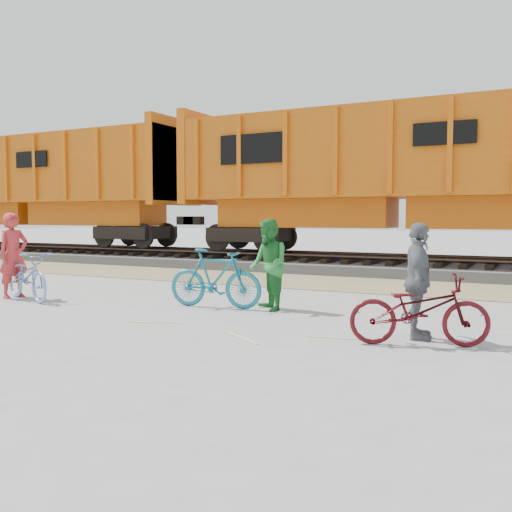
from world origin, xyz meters
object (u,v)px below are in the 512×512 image
at_px(person_woman, 418,281).
at_px(bicycle_maroon, 419,310).
at_px(person_solo, 14,255).
at_px(bicycle_blue, 27,276).
at_px(bicycle_teal, 215,278).
at_px(hopper_car_center, 403,172).
at_px(person_man, 268,265).
at_px(hopper_car_left, 38,185).

bearing_deg(person_woman, bicycle_maroon, -178.25).
xyz_separation_m(person_solo, person_woman, (8.27, -0.27, -0.08)).
relative_size(bicycle_blue, person_solo, 1.05).
distance_m(bicycle_blue, bicycle_teal, 3.99).
bearing_deg(hopper_car_center, person_woman, -76.02).
bearing_deg(person_solo, person_woman, -82.82).
xyz_separation_m(hopper_car_center, person_woman, (2.28, -9.14, -2.20)).
xyz_separation_m(bicycle_maroon, person_man, (-2.98, 1.65, 0.36)).
bearing_deg(hopper_car_left, bicycle_blue, -43.35).
height_order(hopper_car_center, bicycle_maroon, hopper_car_center).
height_order(bicycle_maroon, person_man, person_man).
relative_size(hopper_car_left, person_man, 8.47).
relative_size(hopper_car_left, bicycle_teal, 7.68).
bearing_deg(person_woman, person_man, 54.22).
bearing_deg(bicycle_teal, person_woman, -112.03).
xyz_separation_m(bicycle_blue, person_woman, (7.77, -0.17, 0.32)).
distance_m(hopper_car_center, bicycle_blue, 10.82).
bearing_deg(person_solo, bicycle_blue, -92.26).
distance_m(bicycle_maroon, person_man, 3.43).
xyz_separation_m(hopper_car_left, bicycle_maroon, (17.38, -9.54, -2.54)).
bearing_deg(person_woman, bicycle_teal, 62.55).
xyz_separation_m(bicycle_maroon, person_woman, (-0.10, 0.40, 0.34)).
relative_size(hopper_car_left, person_solo, 7.93).
relative_size(hopper_car_center, person_solo, 7.93).
height_order(bicycle_blue, person_man, person_man).
bearing_deg(person_solo, bicycle_maroon, -85.52).
bearing_deg(hopper_car_center, hopper_car_left, 180.00).
bearing_deg(bicycle_teal, bicycle_maroon, -116.90).
xyz_separation_m(hopper_car_center, person_solo, (-5.99, -8.88, -2.12)).
bearing_deg(hopper_car_center, bicycle_maroon, -76.02).
distance_m(bicycle_blue, person_solo, 0.64).
bearing_deg(bicycle_maroon, person_woman, -4.72).
bearing_deg(hopper_car_center, person_solo, -124.02).
relative_size(hopper_car_left, hopper_car_center, 1.00).
distance_m(hopper_car_left, person_solo, 12.82).
height_order(hopper_car_left, hopper_car_center, same).
bearing_deg(person_man, person_solo, -125.19).
bearing_deg(bicycle_teal, person_man, -85.55).
bearing_deg(person_man, bicycle_maroon, 15.47).
xyz_separation_m(hopper_car_center, person_man, (-0.60, -7.89, -2.18)).
xyz_separation_m(bicycle_maroon, person_solo, (-8.37, 0.67, 0.41)).
xyz_separation_m(hopper_car_left, person_woman, (17.28, -9.14, -2.20)).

